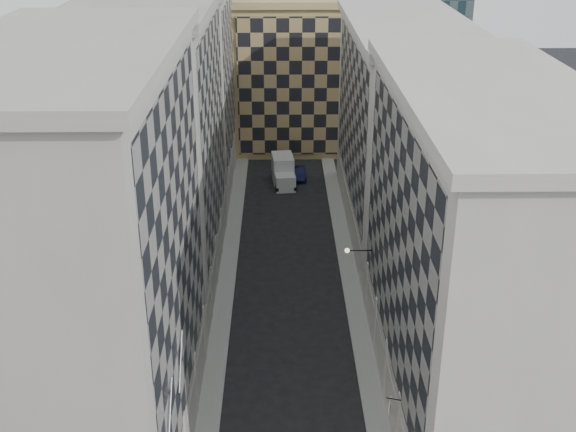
{
  "coord_description": "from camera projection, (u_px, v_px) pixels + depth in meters",
  "views": [
    {
      "loc": [
        -0.77,
        -22.93,
        30.11
      ],
      "look_at": [
        -0.25,
        15.26,
        12.92
      ],
      "focal_mm": 45.0,
      "sensor_mm": 36.0,
      "label": 1
    }
  ],
  "objects": [
    {
      "name": "shop_sign",
      "position": [
        390.0,
        405.0,
        40.44
      ],
      "size": [
        0.86,
        0.76,
        0.86
      ],
      "rotation": [
        0.0,
        0.0,
        -0.3
      ],
      "color": "black",
      "rests_on": "ground"
    },
    {
      "name": "bracket_lamp",
      "position": [
        350.0,
        250.0,
        52.67
      ],
      "size": [
        1.98,
        0.36,
        0.36
      ],
      "color": "black",
      "rests_on": "ground"
    },
    {
      "name": "bldg_right_a",
      "position": [
        475.0,
        257.0,
        42.85
      ],
      "size": [
        10.8,
        26.8,
        20.7
      ],
      "color": "#AFA9A0",
      "rests_on": "ground"
    },
    {
      "name": "bldg_left_b",
      "position": [
        154.0,
        145.0,
        58.58
      ],
      "size": [
        10.8,
        22.8,
        22.7
      ],
      "color": "gray",
      "rests_on": "ground"
    },
    {
      "name": "sidewalk_east",
      "position": [
        351.0,
        283.0,
        60.66
      ],
      "size": [
        1.5,
        100.0,
        0.15
      ],
      "primitive_type": "cube",
      "color": "gray",
      "rests_on": "ground"
    },
    {
      "name": "dark_car",
      "position": [
        300.0,
        173.0,
        82.78
      ],
      "size": [
        1.43,
        3.79,
        1.24
      ],
      "primitive_type": "imported",
      "rotation": [
        0.0,
        0.0,
        0.03
      ],
      "color": "#0E1136",
      "rests_on": "ground"
    },
    {
      "name": "sidewalk_west",
      "position": [
        226.0,
        284.0,
        60.53
      ],
      "size": [
        1.5,
        100.0,
        0.15
      ],
      "primitive_type": "cube",
      "color": "gray",
      "rests_on": "ground"
    },
    {
      "name": "tan_block",
      "position": [
        300.0,
        71.0,
        91.34
      ],
      "size": [
        16.8,
        14.8,
        18.8
      ],
      "color": "tan",
      "rests_on": "ground"
    },
    {
      "name": "bldg_right_b",
      "position": [
        403.0,
        128.0,
        67.67
      ],
      "size": [
        10.8,
        28.8,
        19.7
      ],
      "color": "#AFA9A0",
      "rests_on": "ground"
    },
    {
      "name": "box_truck",
      "position": [
        283.0,
        172.0,
        81.11
      ],
      "size": [
        2.8,
        5.77,
        3.06
      ],
      "rotation": [
        0.0,
        0.0,
        0.1
      ],
      "color": "silver",
      "rests_on": "ground"
    },
    {
      "name": "bldg_left_a",
      "position": [
        89.0,
        269.0,
        38.32
      ],
      "size": [
        10.8,
        22.8,
        23.7
      ],
      "color": "gray",
      "rests_on": "ground"
    },
    {
      "name": "flagpoles_left",
      "position": [
        176.0,
        385.0,
        35.39
      ],
      "size": [
        0.1,
        6.33,
        2.33
      ],
      "color": "gray",
      "rests_on": "ground"
    },
    {
      "name": "bldg_left_c",
      "position": [
        186.0,
        85.0,
        78.85
      ],
      "size": [
        10.8,
        22.8,
        21.7
      ],
      "color": "gray",
      "rests_on": "ground"
    }
  ]
}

